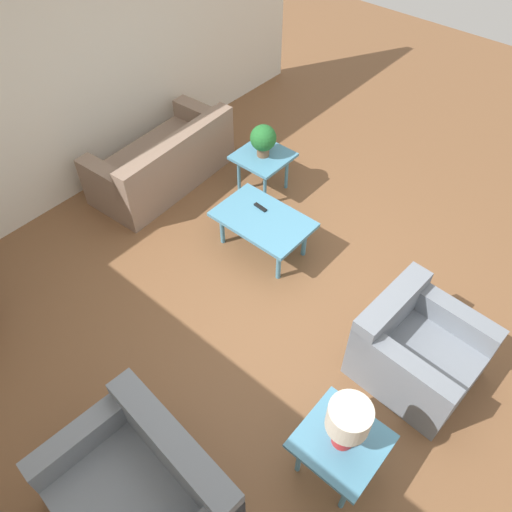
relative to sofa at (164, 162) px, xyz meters
name	(u,v)px	position (x,y,z in m)	size (l,w,h in m)	color
ground_plane	(288,306)	(-2.34, 0.54, -0.29)	(14.00, 14.00, 0.00)	brown
wall_right	(67,77)	(0.72, 0.54, 1.06)	(0.12, 7.20, 2.70)	silver
sofa	(164,162)	(0.00, 0.00, 0.00)	(0.94, 1.81, 0.75)	gray
armchair	(415,350)	(-3.57, 0.38, 0.02)	(0.96, 0.92, 0.77)	slate
loveseat	(143,494)	(-2.71, 2.64, 0.01)	(1.28, 1.01, 0.77)	slate
coffee_table	(263,222)	(-1.64, 0.10, 0.10)	(0.99, 0.64, 0.44)	teal
side_table_plant	(263,160)	(-0.99, -0.67, 0.14)	(0.59, 0.59, 0.50)	teal
side_table_lamp	(341,444)	(-3.56, 1.51, 0.14)	(0.59, 0.59, 0.50)	teal
potted_plant	(263,139)	(-0.99, -0.67, 0.43)	(0.30, 0.30, 0.38)	brown
table_lamp	(348,421)	(-3.56, 1.51, 0.52)	(0.30, 0.30, 0.48)	red
remote_control	(260,207)	(-1.52, -0.01, 0.16)	(0.16, 0.05, 0.02)	black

